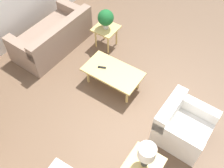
{
  "coord_description": "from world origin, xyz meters",
  "views": [
    {
      "loc": [
        -1.42,
        2.68,
        4.16
      ],
      "look_at": [
        0.23,
        0.23,
        0.55
      ],
      "focal_mm": 42.0,
      "sensor_mm": 36.0,
      "label": 1
    }
  ],
  "objects_px": {
    "potted_plant": "(106,18)",
    "side_table_lamp": "(144,165)",
    "coffee_table": "(113,73)",
    "side_table_plant": "(106,31)",
    "armchair": "(182,126)",
    "table_lamp": "(147,153)",
    "sofa": "(53,37)"
  },
  "relations": [
    {
      "from": "side_table_lamp",
      "to": "potted_plant",
      "type": "relative_size",
      "value": 1.16
    },
    {
      "from": "armchair",
      "to": "table_lamp",
      "type": "bearing_deg",
      "value": 171.82
    },
    {
      "from": "side_table_lamp",
      "to": "potted_plant",
      "type": "height_order",
      "value": "potted_plant"
    },
    {
      "from": "coffee_table",
      "to": "side_table_plant",
      "type": "distance_m",
      "value": 1.2
    },
    {
      "from": "coffee_table",
      "to": "side_table_lamp",
      "type": "relative_size",
      "value": 2.23
    },
    {
      "from": "side_table_plant",
      "to": "table_lamp",
      "type": "xyz_separation_m",
      "value": [
        -2.21,
        2.21,
        0.41
      ]
    },
    {
      "from": "side_table_plant",
      "to": "potted_plant",
      "type": "distance_m",
      "value": 0.34
    },
    {
      "from": "armchair",
      "to": "potted_plant",
      "type": "xyz_separation_m",
      "value": [
        2.39,
        -1.19,
        0.47
      ]
    },
    {
      "from": "coffee_table",
      "to": "side_table_plant",
      "type": "height_order",
      "value": "side_table_plant"
    },
    {
      "from": "side_table_plant",
      "to": "table_lamp",
      "type": "distance_m",
      "value": 3.15
    },
    {
      "from": "side_table_lamp",
      "to": "potted_plant",
      "type": "xyz_separation_m",
      "value": [
        2.21,
        -2.21,
        0.34
      ]
    },
    {
      "from": "side_table_lamp",
      "to": "potted_plant",
      "type": "bearing_deg",
      "value": -44.92
    },
    {
      "from": "coffee_table",
      "to": "side_table_lamp",
      "type": "bearing_deg",
      "value": 137.46
    },
    {
      "from": "potted_plant",
      "to": "side_table_plant",
      "type": "bearing_deg",
      "value": -90.0
    },
    {
      "from": "sofa",
      "to": "side_table_plant",
      "type": "height_order",
      "value": "sofa"
    },
    {
      "from": "armchair",
      "to": "side_table_plant",
      "type": "distance_m",
      "value": 2.67
    },
    {
      "from": "armchair",
      "to": "side_table_lamp",
      "type": "bearing_deg",
      "value": 171.82
    },
    {
      "from": "potted_plant",
      "to": "sofa",
      "type": "bearing_deg",
      "value": 37.26
    },
    {
      "from": "coffee_table",
      "to": "side_table_plant",
      "type": "xyz_separation_m",
      "value": [
        0.79,
        -0.9,
        0.06
      ]
    },
    {
      "from": "armchair",
      "to": "table_lamp",
      "type": "distance_m",
      "value": 1.16
    },
    {
      "from": "side_table_lamp",
      "to": "side_table_plant",
      "type": "bearing_deg",
      "value": -44.92
    },
    {
      "from": "armchair",
      "to": "potted_plant",
      "type": "relative_size",
      "value": 1.93
    },
    {
      "from": "armchair",
      "to": "side_table_lamp",
      "type": "height_order",
      "value": "armchair"
    },
    {
      "from": "sofa",
      "to": "side_table_lamp",
      "type": "bearing_deg",
      "value": 66.3
    },
    {
      "from": "armchair",
      "to": "table_lamp",
      "type": "xyz_separation_m",
      "value": [
        0.18,
        1.01,
        0.54
      ]
    },
    {
      "from": "coffee_table",
      "to": "armchair",
      "type": "bearing_deg",
      "value": 169.6
    },
    {
      "from": "potted_plant",
      "to": "side_table_lamp",
      "type": "bearing_deg",
      "value": 135.08
    },
    {
      "from": "armchair",
      "to": "table_lamp",
      "type": "relative_size",
      "value": 1.78
    },
    {
      "from": "side_table_lamp",
      "to": "table_lamp",
      "type": "distance_m",
      "value": 0.41
    },
    {
      "from": "side_table_lamp",
      "to": "table_lamp",
      "type": "height_order",
      "value": "table_lamp"
    },
    {
      "from": "coffee_table",
      "to": "table_lamp",
      "type": "height_order",
      "value": "table_lamp"
    },
    {
      "from": "coffee_table",
      "to": "side_table_plant",
      "type": "relative_size",
      "value": 2.23
    }
  ]
}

